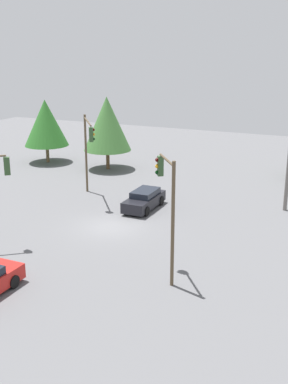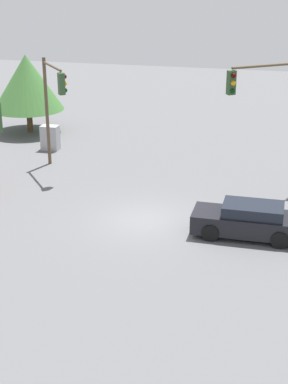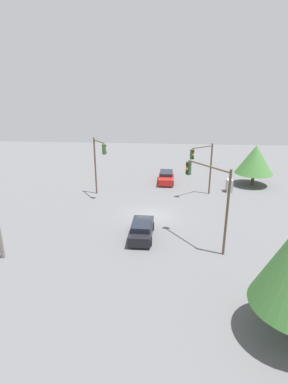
{
  "view_description": "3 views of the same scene",
  "coord_description": "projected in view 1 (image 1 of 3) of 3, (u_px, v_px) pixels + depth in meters",
  "views": [
    {
      "loc": [
        26.62,
        14.57,
        11.6
      ],
      "look_at": [
        -0.03,
        2.44,
        2.74
      ],
      "focal_mm": 45.0,
      "sensor_mm": 36.0,
      "label": 1
    },
    {
      "loc": [
        -5.6,
        22.54,
        10.39
      ],
      "look_at": [
        -0.11,
        0.68,
        1.59
      ],
      "focal_mm": 55.0,
      "sensor_mm": 36.0,
      "label": 2
    },
    {
      "loc": [
        -26.22,
        -1.67,
        11.47
      ],
      "look_at": [
        0.86,
        0.75,
        2.09
      ],
      "focal_mm": 28.0,
      "sensor_mm": 36.0,
      "label": 3
    }
  ],
  "objects": [
    {
      "name": "sedan_dark",
      "position": [
        144.0,
        200.0,
        35.76
      ],
      "size": [
        4.38,
        1.84,
        1.41
      ],
      "rotation": [
        0.0,
        0.0,
        -1.57
      ],
      "color": "black",
      "rests_on": "ground_plane"
    },
    {
      "name": "traffic_signal_aux",
      "position": [
        167.0,
        197.0,
        24.15
      ],
      "size": [
        2.45,
        1.91,
        6.46
      ],
      "rotation": [
        0.0,
        0.0,
        3.78
      ],
      "color": "brown",
      "rests_on": "ground_plane"
    },
    {
      "name": "tree_far",
      "position": [
        46.0,
        123.0,
        49.35
      ],
      "size": [
        4.53,
        4.53,
        6.49
      ],
      "color": "brown",
      "rests_on": "ground_plane"
    },
    {
      "name": "tree_behind",
      "position": [
        107.0,
        124.0,
        46.39
      ],
      "size": [
        4.62,
        4.62,
        7.09
      ],
      "color": "brown",
      "rests_on": "ground_plane"
    },
    {
      "name": "traffic_signal_cross",
      "position": [
        88.0,
        143.0,
        37.36
      ],
      "size": [
        3.77,
        2.93,
        6.42
      ],
      "rotation": [
        0.0,
        0.0,
        0.64
      ],
      "color": "brown",
      "rests_on": "ground_plane"
    },
    {
      "name": "ground_plane",
      "position": [
        111.0,
        227.0,
        32.32
      ],
      "size": [
        80.0,
        80.0,
        0.0
      ],
      "primitive_type": "plane",
      "color": "#5B5B5E"
    }
  ]
}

